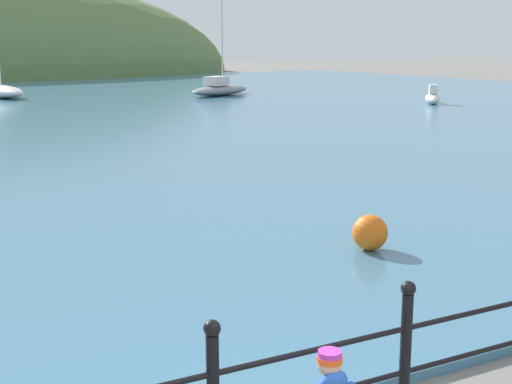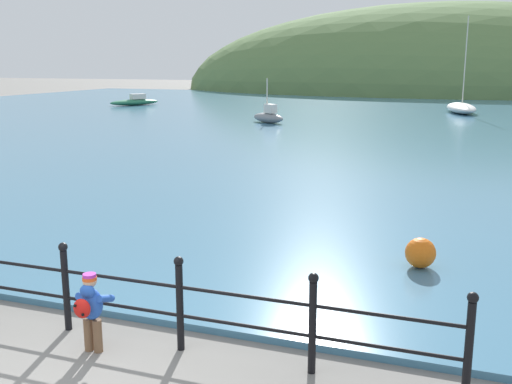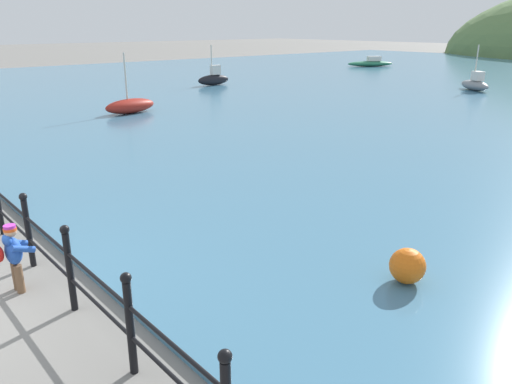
{
  "view_description": "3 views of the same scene",
  "coord_description": "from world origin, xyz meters",
  "px_view_note": "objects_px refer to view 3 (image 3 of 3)",
  "views": [
    {
      "loc": [
        -2.55,
        -2.56,
        3.01
      ],
      "look_at": [
        1.32,
        4.7,
        1.28
      ],
      "focal_mm": 50.0,
      "sensor_mm": 36.0,
      "label": 1
    },
    {
      "loc": [
        4.15,
        -4.61,
        3.5
      ],
      "look_at": [
        0.55,
        5.36,
        1.18
      ],
      "focal_mm": 42.0,
      "sensor_mm": 36.0,
      "label": 2
    },
    {
      "loc": [
        6.92,
        -0.44,
        3.59
      ],
      "look_at": [
        1.02,
        4.62,
        0.98
      ],
      "focal_mm": 35.0,
      "sensor_mm": 36.0,
      "label": 3
    }
  ],
  "objects_px": {
    "boat_blue_hull": "(475,84)",
    "boat_far_left": "(214,79)",
    "child_in_coat": "(12,252)",
    "boat_red_dinghy": "(130,106)",
    "mooring_buoy": "(407,266)",
    "boat_green_fishing": "(371,63)"
  },
  "relations": [
    {
      "from": "boat_green_fishing",
      "to": "child_in_coat",
      "type": "bearing_deg",
      "value": -59.69
    },
    {
      "from": "boat_blue_hull",
      "to": "boat_far_left",
      "type": "relative_size",
      "value": 1.04
    },
    {
      "from": "boat_far_left",
      "to": "boat_red_dinghy",
      "type": "bearing_deg",
      "value": -55.2
    },
    {
      "from": "child_in_coat",
      "to": "boat_far_left",
      "type": "relative_size",
      "value": 0.42
    },
    {
      "from": "child_in_coat",
      "to": "boat_far_left",
      "type": "distance_m",
      "value": 24.73
    },
    {
      "from": "boat_red_dinghy",
      "to": "mooring_buoy",
      "type": "xyz_separation_m",
      "value": [
        15.76,
        -3.79,
        -0.05
      ]
    },
    {
      "from": "child_in_coat",
      "to": "boat_red_dinghy",
      "type": "relative_size",
      "value": 0.41
    },
    {
      "from": "boat_blue_hull",
      "to": "boat_far_left",
      "type": "bearing_deg",
      "value": -140.48
    },
    {
      "from": "child_in_coat",
      "to": "boat_far_left",
      "type": "height_order",
      "value": "boat_far_left"
    },
    {
      "from": "boat_blue_hull",
      "to": "mooring_buoy",
      "type": "relative_size",
      "value": 4.81
    },
    {
      "from": "boat_blue_hull",
      "to": "boat_red_dinghy",
      "type": "xyz_separation_m",
      "value": [
        -5.62,
        -18.26,
        -0.05
      ]
    },
    {
      "from": "boat_blue_hull",
      "to": "boat_far_left",
      "type": "height_order",
      "value": "boat_blue_hull"
    },
    {
      "from": "child_in_coat",
      "to": "mooring_buoy",
      "type": "xyz_separation_m",
      "value": [
        3.54,
        4.25,
        -0.25
      ]
    },
    {
      "from": "boat_blue_hull",
      "to": "mooring_buoy",
      "type": "bearing_deg",
      "value": -65.32
    },
    {
      "from": "child_in_coat",
      "to": "mooring_buoy",
      "type": "height_order",
      "value": "child_in_coat"
    },
    {
      "from": "boat_blue_hull",
      "to": "boat_red_dinghy",
      "type": "relative_size",
      "value": 1.01
    },
    {
      "from": "boat_red_dinghy",
      "to": "mooring_buoy",
      "type": "relative_size",
      "value": 4.76
    },
    {
      "from": "child_in_coat",
      "to": "boat_blue_hull",
      "type": "relative_size",
      "value": 0.41
    },
    {
      "from": "boat_far_left",
      "to": "mooring_buoy",
      "type": "height_order",
      "value": "boat_far_left"
    },
    {
      "from": "boat_green_fishing",
      "to": "boat_far_left",
      "type": "relative_size",
      "value": 1.73
    },
    {
      "from": "boat_green_fishing",
      "to": "mooring_buoy",
      "type": "relative_size",
      "value": 7.96
    },
    {
      "from": "mooring_buoy",
      "to": "boat_blue_hull",
      "type": "bearing_deg",
      "value": 114.68
    }
  ]
}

